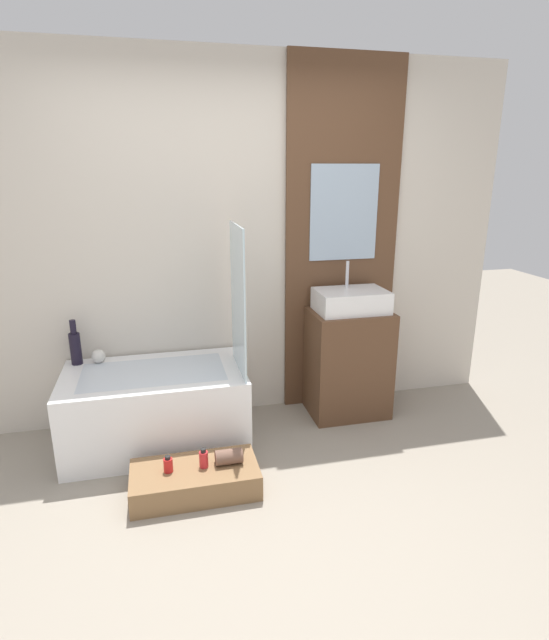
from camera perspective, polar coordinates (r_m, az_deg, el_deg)
ground_plane at (r=2.77m, az=1.09°, el=-24.41°), size 12.00×12.00×0.00m
wall_tiled_back at (r=3.67m, az=-5.07°, el=8.58°), size 4.20×0.06×2.60m
wall_wood_accent at (r=3.83m, az=7.72°, el=9.05°), size 0.87×0.04×2.60m
bathtub at (r=3.55m, az=-13.38°, el=-9.68°), size 1.20×0.71×0.53m
glass_shower_screen at (r=3.25m, az=-4.19°, el=2.33°), size 0.01×0.50×0.97m
wooden_step_bench at (r=3.11m, az=-9.06°, el=-17.56°), size 0.74×0.38×0.16m
vanity_cabinet at (r=3.85m, az=8.41°, el=-4.87°), size 0.59×0.42×0.82m
sink at (r=3.70m, az=8.73°, el=2.20°), size 0.51×0.35×0.36m
vase_tall_dark at (r=3.69m, az=-21.81°, el=-2.81°), size 0.07×0.07×0.32m
vase_round_light at (r=3.69m, az=-19.48°, el=-3.92°), size 0.09×0.09×0.09m
bottle_soap_primary at (r=3.04m, az=-12.06°, el=-15.86°), size 0.05×0.05×0.10m
bottle_soap_secondary at (r=3.04m, az=-8.10°, el=-15.43°), size 0.05×0.05×0.12m
towel_roll at (r=3.06m, az=-5.24°, el=-15.29°), size 0.16×0.09×0.09m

